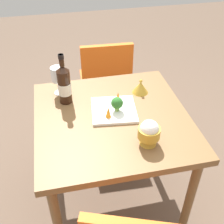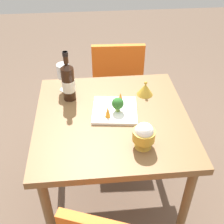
# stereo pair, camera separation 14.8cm
# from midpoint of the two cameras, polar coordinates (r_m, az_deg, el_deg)

# --- Properties ---
(ground_plane) EXTENTS (8.00, 8.00, 0.00)m
(ground_plane) POSITION_cam_midpoint_polar(r_m,az_deg,el_deg) (2.15, -2.05, -16.71)
(ground_plane) COLOR brown
(dining_table) EXTENTS (0.86, 0.86, 0.75)m
(dining_table) POSITION_cam_midpoint_polar(r_m,az_deg,el_deg) (1.65, -2.56, -3.45)
(dining_table) COLOR brown
(dining_table) RESTS_ON ground_plane
(chair_by_wall) EXTENTS (0.42, 0.42, 0.85)m
(chair_by_wall) POSITION_cam_midpoint_polar(r_m,az_deg,el_deg) (2.37, -3.03, 6.91)
(chair_by_wall) COLOR orange
(chair_by_wall) RESTS_ON ground_plane
(wine_bottle) EXTENTS (0.08, 0.08, 0.31)m
(wine_bottle) POSITION_cam_midpoint_polar(r_m,az_deg,el_deg) (1.67, -12.07, 5.34)
(wine_bottle) COLOR black
(wine_bottle) RESTS_ON dining_table
(wine_glass) EXTENTS (0.08, 0.08, 0.18)m
(wine_glass) POSITION_cam_midpoint_polar(r_m,az_deg,el_deg) (1.76, -13.28, 7.16)
(wine_glass) COLOR white
(wine_glass) RESTS_ON dining_table
(rice_bowl) EXTENTS (0.11, 0.11, 0.14)m
(rice_bowl) POSITION_cam_midpoint_polar(r_m,az_deg,el_deg) (1.38, 4.42, -4.22)
(rice_bowl) COLOR gold
(rice_bowl) RESTS_ON dining_table
(rice_bowl_lid) EXTENTS (0.10, 0.10, 0.09)m
(rice_bowl_lid) POSITION_cam_midpoint_polar(r_m,az_deg,el_deg) (1.77, 3.34, 4.90)
(rice_bowl_lid) COLOR gold
(rice_bowl_lid) RESTS_ON dining_table
(serving_plate) EXTENTS (0.28, 0.28, 0.02)m
(serving_plate) POSITION_cam_midpoint_polar(r_m,az_deg,el_deg) (1.62, -2.24, 0.32)
(serving_plate) COLOR white
(serving_plate) RESTS_ON dining_table
(broccoli_floret) EXTENTS (0.07, 0.07, 0.09)m
(broccoli_floret) POSITION_cam_midpoint_polar(r_m,az_deg,el_deg) (1.58, -1.66, 1.66)
(broccoli_floret) COLOR #729E4C
(broccoli_floret) RESTS_ON serving_plate
(carrot_garnish_left) EXTENTS (0.03, 0.03, 0.06)m
(carrot_garnish_left) POSITION_cam_midpoint_polar(r_m,az_deg,el_deg) (1.66, -1.32, 2.94)
(carrot_garnish_left) COLOR orange
(carrot_garnish_left) RESTS_ON serving_plate
(carrot_garnish_right) EXTENTS (0.03, 0.03, 0.07)m
(carrot_garnish_right) POSITION_cam_midpoint_polar(r_m,az_deg,el_deg) (1.54, -3.48, -0.13)
(carrot_garnish_right) COLOR orange
(carrot_garnish_right) RESTS_ON serving_plate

